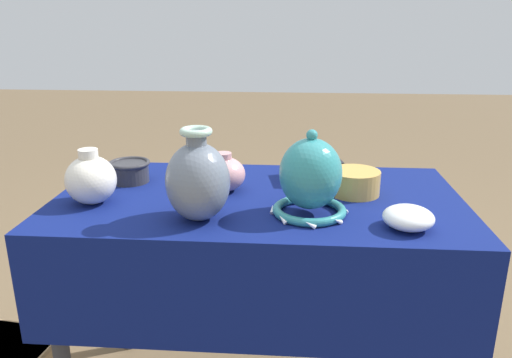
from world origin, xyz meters
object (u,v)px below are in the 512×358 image
Objects in this scene: vase_tall_bulbous at (198,180)px; jar_round_rose at (224,174)px; pot_squat_ochre at (354,182)px; jar_round_ivory at (91,179)px; mosaic_tile_box at (316,169)px; bowl_shallow_porcelain at (408,218)px; cup_wide_charcoal at (130,171)px; vase_dome_bell at (310,179)px.

vase_tall_bulbous is 0.23m from jar_round_rose.
pot_squat_ochre is (0.37, 0.00, -0.02)m from jar_round_rose.
jar_round_ivory is 1.05× the size of pot_squat_ochre.
vase_tall_bulbous is 0.46m from mosaic_tile_box.
mosaic_tile_box is (0.30, 0.35, -0.07)m from vase_tall_bulbous.
pot_squat_ochre is (0.10, -0.13, 0.00)m from mosaic_tile_box.
vase_tall_bulbous is 1.91× the size of bowl_shallow_porcelain.
vase_tall_bulbous is at bearing -141.64° from mosaic_tile_box.
jar_round_rose reaches higher than mosaic_tile_box.
cup_wide_charcoal is at bearing 168.45° from jar_round_rose.
bowl_shallow_porcelain is (0.81, -0.11, -0.04)m from jar_round_ivory.
vase_dome_bell is 1.56× the size of pot_squat_ochre.
mosaic_tile_box is 0.16m from pot_squat_ochre.
jar_round_ivory reaches higher than bowl_shallow_porcelain.
vase_dome_bell reaches higher than mosaic_tile_box.
vase_tall_bulbous is 1.55× the size of jar_round_ivory.
vase_tall_bulbous is 1.85× the size of jar_round_rose.
vase_tall_bulbous reaches higher than bowl_shallow_porcelain.
vase_tall_bulbous is at bearing -16.36° from jar_round_ivory.
mosaic_tile_box is 1.09× the size of jar_round_ivory.
vase_dome_bell is at bearing -105.83° from mosaic_tile_box.
vase_tall_bulbous is 0.39m from cup_wide_charcoal.
bowl_shallow_porcelain is at bearing -17.46° from vase_dome_bell.
pot_squat_ochre is at bearing 10.27° from jar_round_ivory.
cup_wide_charcoal is (-0.77, 0.30, 0.01)m from bowl_shallow_porcelain.
vase_dome_bell is 1.77× the size of jar_round_rose.
pot_squat_ochre is at bearing 112.86° from bowl_shallow_porcelain.
jar_round_ivory is (-0.58, 0.04, -0.03)m from vase_dome_bell.
cup_wide_charcoal is at bearing 176.25° from mosaic_tile_box.
vase_tall_bulbous reaches higher than pot_squat_ochre.
pot_squat_ochre is (0.13, 0.16, -0.06)m from vase_dome_bell.
jar_round_rose is (0.03, 0.22, -0.05)m from vase_tall_bulbous.
jar_round_ivory is 0.82m from bowl_shallow_porcelain.
mosaic_tile_box is 0.57m from cup_wide_charcoal.
cup_wide_charcoal is 0.67m from pot_squat_ochre.
vase_tall_bulbous reaches higher than jar_round_ivory.
jar_round_ivory is 1.21× the size of cup_wide_charcoal.
jar_round_ivory is at bearing -167.80° from mosaic_tile_box.
jar_round_rose is at bearing -179.73° from pot_squat_ochre.
bowl_shallow_porcelain is 0.82m from cup_wide_charcoal.
jar_round_rose is at bearing -11.55° from cup_wide_charcoal.
mosaic_tile_box is at bearing 25.58° from jar_round_rose.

